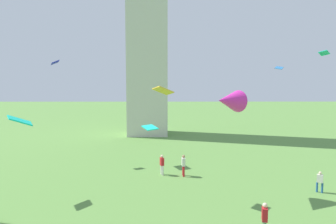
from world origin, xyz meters
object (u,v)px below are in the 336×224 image
(kite_flying_0, at_px, (229,101))
(kite_flying_7, at_px, (55,62))
(kite_flying_4, at_px, (20,121))
(person_1, at_px, (183,164))
(kite_flying_5, at_px, (279,68))
(person_4, at_px, (320,181))
(kite_flying_1, at_px, (324,53))
(person_2, at_px, (162,164))
(person_5, at_px, (265,218))
(kite_flying_2, at_px, (150,127))
(kite_flying_3, at_px, (163,91))

(kite_flying_0, xyz_separation_m, kite_flying_7, (-15.19, 9.50, 3.18))
(kite_flying_0, bearing_deg, kite_flying_4, -131.05)
(person_1, distance_m, kite_flying_5, 15.26)
(kite_flying_7, bearing_deg, person_4, -64.65)
(kite_flying_4, bearing_deg, kite_flying_7, 60.02)
(person_4, bearing_deg, kite_flying_0, -142.80)
(person_1, height_order, kite_flying_1, kite_flying_1)
(kite_flying_4, bearing_deg, person_2, -6.83)
(kite_flying_5, bearing_deg, person_2, -111.72)
(person_5, bearing_deg, kite_flying_1, 159.44)
(kite_flying_0, relative_size, kite_flying_7, 2.90)
(person_4, distance_m, kite_flying_7, 25.47)
(kite_flying_0, xyz_separation_m, kite_flying_4, (-14.32, -0.16, -1.33))
(kite_flying_0, distance_m, kite_flying_5, 14.32)
(person_1, relative_size, person_2, 1.05)
(kite_flying_1, relative_size, kite_flying_2, 0.79)
(kite_flying_7, bearing_deg, kite_flying_1, -35.05)
(person_1, distance_m, kite_flying_2, 5.39)
(kite_flying_3, relative_size, kite_flying_5, 1.61)
(person_2, bearing_deg, person_4, 49.61)
(kite_flying_0, distance_m, kite_flying_2, 10.57)
(kite_flying_2, distance_m, kite_flying_5, 15.18)
(person_4, distance_m, person_5, 8.88)
(kite_flying_1, bearing_deg, person_2, -22.30)
(kite_flying_0, height_order, kite_flying_7, kite_flying_7)
(kite_flying_2, bearing_deg, person_4, 32.25)
(person_4, bearing_deg, kite_flying_3, -144.07)
(person_1, xyz_separation_m, kite_flying_2, (-3.05, 3.58, 2.64))
(person_1, relative_size, kite_flying_5, 1.94)
(kite_flying_1, relative_size, kite_flying_3, 1.02)
(person_2, relative_size, kite_flying_5, 1.85)
(person_4, bearing_deg, kite_flying_5, 117.92)
(person_1, relative_size, kite_flying_3, 1.20)
(kite_flying_1, height_order, kite_flying_4, kite_flying_1)
(person_2, xyz_separation_m, person_5, (5.48, -10.84, 0.04))
(kite_flying_7, bearing_deg, kite_flying_4, -127.67)
(kite_flying_3, bearing_deg, person_1, -142.42)
(person_1, distance_m, kite_flying_1, 20.88)
(person_4, height_order, kite_flying_2, kite_flying_2)
(kite_flying_0, bearing_deg, person_2, -178.83)
(kite_flying_2, bearing_deg, person_5, -1.61)
(person_1, relative_size, kite_flying_4, 1.03)
(person_2, bearing_deg, kite_flying_4, -81.32)
(person_2, xyz_separation_m, kite_flying_5, (12.35, 6.73, 8.53))
(kite_flying_0, bearing_deg, person_4, 53.63)
(kite_flying_5, bearing_deg, kite_flying_3, -95.93)
(kite_flying_0, height_order, kite_flying_5, kite_flying_5)
(kite_flying_3, relative_size, kite_flying_7, 1.61)
(kite_flying_4, relative_size, kite_flying_5, 1.88)
(kite_flying_2, relative_size, kite_flying_5, 2.07)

